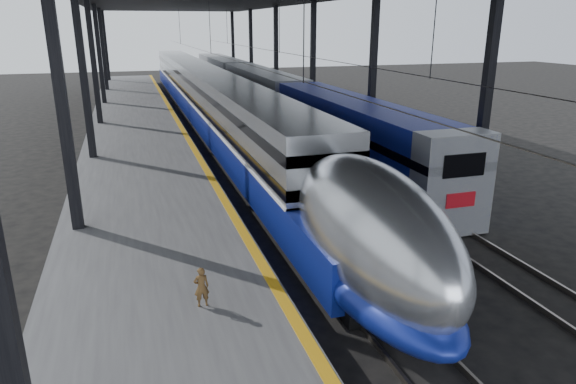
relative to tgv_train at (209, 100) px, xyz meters
name	(u,v)px	position (x,y,z in m)	size (l,w,h in m)	color
ground	(292,302)	(-2.00, -26.96, -1.94)	(160.00, 160.00, 0.00)	black
platform	(138,143)	(-5.50, -6.96, -1.44)	(6.00, 80.00, 1.00)	#4C4C4F
yellow_strip	(184,132)	(-2.70, -6.96, -0.93)	(0.30, 80.00, 0.01)	gold
rails	(265,141)	(2.50, -6.96, -1.86)	(6.52, 80.00, 0.16)	slate
tgv_train	(209,100)	(0.00, 0.00, 0.00)	(2.89, 65.20, 4.14)	#B6B9BE
second_train	(264,94)	(5.00, 2.77, -0.01)	(2.76, 56.05, 3.80)	navy
child	(201,287)	(-4.61, -28.14, -0.44)	(0.36, 0.24, 1.00)	#54391C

